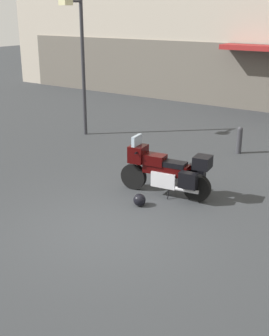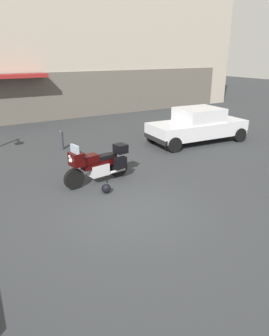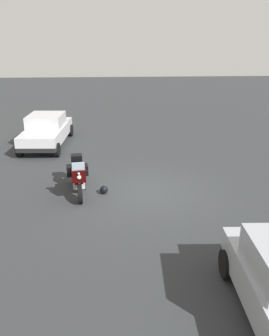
{
  "view_description": "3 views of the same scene",
  "coord_description": "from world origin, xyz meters",
  "px_view_note": "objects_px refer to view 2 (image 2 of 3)",
  "views": [
    {
      "loc": [
        5.02,
        -6.14,
        4.11
      ],
      "look_at": [
        0.04,
        1.06,
        0.99
      ],
      "focal_mm": 47.24,
      "sensor_mm": 36.0,
      "label": 1
    },
    {
      "loc": [
        -3.59,
        -6.25,
        3.86
      ],
      "look_at": [
        0.59,
        0.76,
        0.85
      ],
      "focal_mm": 33.42,
      "sensor_mm": 36.0,
      "label": 2
    },
    {
      "loc": [
        -10.92,
        1.05,
        4.97
      ],
      "look_at": [
        0.14,
        0.28,
        0.85
      ],
      "focal_mm": 36.86,
      "sensor_mm": 36.0,
      "label": 3
    }
  ],
  "objects_px": {
    "motorcycle": "(98,164)",
    "car_sedan_far": "(198,125)",
    "bollard_curbside": "(61,139)",
    "helmet": "(106,188)"
  },
  "relations": [
    {
      "from": "motorcycle",
      "to": "helmet",
      "type": "bearing_deg",
      "value": 71.71
    },
    {
      "from": "helmet",
      "to": "motorcycle",
      "type": "bearing_deg",
      "value": 79.16
    },
    {
      "from": "motorcycle",
      "to": "bollard_curbside",
      "type": "height_order",
      "value": "motorcycle"
    },
    {
      "from": "car_sedan_far",
      "to": "bollard_curbside",
      "type": "bearing_deg",
      "value": 163.95
    },
    {
      "from": "helmet",
      "to": "bollard_curbside",
      "type": "xyz_separation_m",
      "value": [
        0.33,
        4.94,
        0.3
      ]
    },
    {
      "from": "motorcycle",
      "to": "bollard_curbside",
      "type": "xyz_separation_m",
      "value": [
        0.16,
        4.07,
        -0.18
      ]
    },
    {
      "from": "car_sedan_far",
      "to": "bollard_curbside",
      "type": "height_order",
      "value": "car_sedan_far"
    },
    {
      "from": "helmet",
      "to": "car_sedan_far",
      "type": "xyz_separation_m",
      "value": [
        6.02,
        2.89,
        0.64
      ]
    },
    {
      "from": "motorcycle",
      "to": "helmet",
      "type": "relative_size",
      "value": 8.07
    },
    {
      "from": "motorcycle",
      "to": "car_sedan_far",
      "type": "relative_size",
      "value": 0.48
    }
  ]
}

